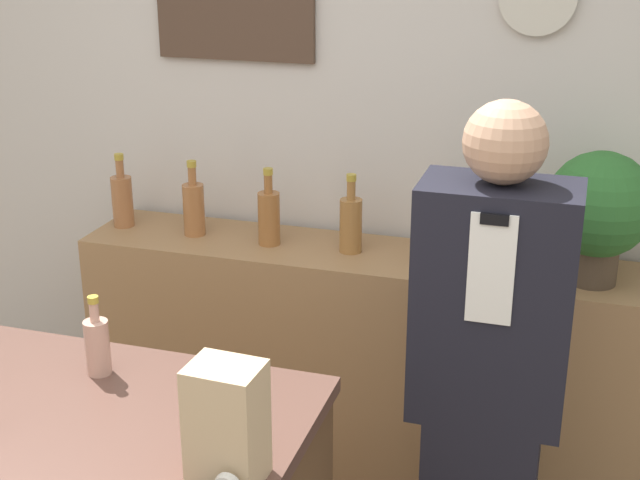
{
  "coord_description": "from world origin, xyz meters",
  "views": [
    {
      "loc": [
        0.84,
        -1.08,
        2.09
      ],
      "look_at": [
        0.16,
        1.13,
        1.23
      ],
      "focal_mm": 50.0,
      "sensor_mm": 36.0,
      "label": 1
    }
  ],
  "objects": [
    {
      "name": "shopkeeper",
      "position": [
        0.64,
        1.13,
        0.82
      ],
      "size": [
        0.42,
        0.26,
        1.65
      ],
      "color": "black",
      "rests_on": "ground_plane"
    },
    {
      "name": "shelf_bottle_3",
      "position": [
        0.08,
        1.75,
        1.06
      ],
      "size": [
        0.08,
        0.08,
        0.28
      ],
      "color": "#A06C38",
      "rests_on": "back_shelf"
    },
    {
      "name": "shelf_bottle_2",
      "position": [
        -0.22,
        1.73,
        1.06
      ],
      "size": [
        0.08,
        0.08,
        0.28
      ],
      "color": "#9F6434",
      "rests_on": "back_shelf"
    },
    {
      "name": "back_wall",
      "position": [
        -0.0,
        2.0,
        1.36
      ],
      "size": [
        5.2,
        0.09,
        2.7
      ],
      "color": "silver",
      "rests_on": "ground_plane"
    },
    {
      "name": "shelf_bottle_1",
      "position": [
        -0.52,
        1.75,
        1.06
      ],
      "size": [
        0.08,
        0.08,
        0.28
      ],
      "color": "#A5683B",
      "rests_on": "back_shelf"
    },
    {
      "name": "shelf_bottle_5",
      "position": [
        0.68,
        1.75,
        1.06
      ],
      "size": [
        0.08,
        0.08,
        0.28
      ],
      "color": "#9D6C37",
      "rests_on": "back_shelf"
    },
    {
      "name": "back_shelf",
      "position": [
        0.12,
        1.75,
        0.48
      ],
      "size": [
        2.04,
        0.39,
        0.96
      ],
      "color": "#9E754C",
      "rests_on": "ground_plane"
    },
    {
      "name": "shelf_bottle_0",
      "position": [
        -0.82,
        1.75,
        1.06
      ],
      "size": [
        0.08,
        0.08,
        0.28
      ],
      "color": "#A3673E",
      "rests_on": "back_shelf"
    },
    {
      "name": "counter_bottle_4",
      "position": [
        -0.29,
        0.68,
        1.06
      ],
      "size": [
        0.06,
        0.06,
        0.21
      ],
      "color": "tan",
      "rests_on": "display_counter"
    },
    {
      "name": "potted_plant",
      "position": [
        0.9,
        1.71,
        1.21
      ],
      "size": [
        0.34,
        0.34,
        0.43
      ],
      "color": "#4C3D2D",
      "rests_on": "back_shelf"
    },
    {
      "name": "shelf_bottle_4",
      "position": [
        0.38,
        1.76,
        1.06
      ],
      "size": [
        0.08,
        0.08,
        0.28
      ],
      "color": "#9A6638",
      "rests_on": "back_shelf"
    },
    {
      "name": "paper_bag",
      "position": [
        0.2,
        0.36,
        1.11
      ],
      "size": [
        0.15,
        0.13,
        0.26
      ],
      "color": "tan",
      "rests_on": "display_counter"
    }
  ]
}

